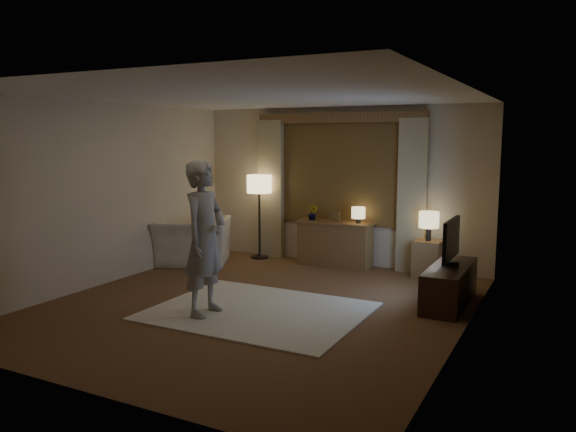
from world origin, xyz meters
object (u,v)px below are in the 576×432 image
Objects in this scene: side_table at (428,259)px; person at (205,238)px; tv_stand at (449,285)px; sideboard at (335,245)px; armchair at (192,241)px.

person is (-1.90, -3.06, 0.65)m from side_table.
sideboard is at bearing 147.67° from tv_stand.
sideboard is at bearing 178.44° from armchair.
tv_stand is (0.59, -1.29, -0.03)m from side_table.
side_table is 0.31× the size of person.
armchair is at bearing 38.00° from person.
tv_stand is at bearing -56.71° from person.
tv_stand is (4.30, -0.40, -0.13)m from armchair.
person is at bearing -96.73° from sideboard.
tv_stand is at bearing -32.33° from sideboard.
person is (-2.49, -1.76, 0.68)m from tv_stand.
side_table is at bearing 114.34° from tv_stand.
person is (-0.37, -3.11, 0.58)m from sideboard.
armchair is 0.64× the size of person.
side_table is (1.54, -0.05, -0.07)m from sideboard.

